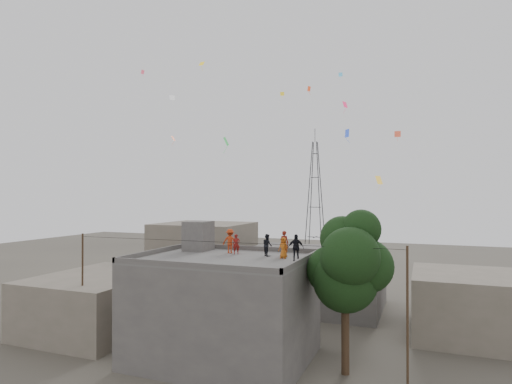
# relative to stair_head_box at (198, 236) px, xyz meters

# --- Properties ---
(ground) EXTENTS (140.00, 140.00, 0.00)m
(ground) POSITION_rel_stair_head_box_xyz_m (3.20, -2.60, -7.10)
(ground) COLOR #403C35
(ground) RESTS_ON ground
(main_building) EXTENTS (10.00, 8.00, 6.10)m
(main_building) POSITION_rel_stair_head_box_xyz_m (3.20, -2.60, -4.05)
(main_building) COLOR #4E4B48
(main_building) RESTS_ON ground
(parapet) EXTENTS (10.00, 8.00, 0.30)m
(parapet) POSITION_rel_stair_head_box_xyz_m (3.20, -2.60, -0.85)
(parapet) COLOR #4E4B48
(parapet) RESTS_ON main_building
(stair_head_box) EXTENTS (1.60, 1.80, 2.00)m
(stair_head_box) POSITION_rel_stair_head_box_xyz_m (0.00, 0.00, 0.00)
(stair_head_box) COLOR #4E4B48
(stair_head_box) RESTS_ON main_building
(neighbor_west) EXTENTS (8.00, 10.00, 4.00)m
(neighbor_west) POSITION_rel_stair_head_box_xyz_m (-7.80, -0.60, -5.10)
(neighbor_west) COLOR #665F50
(neighbor_west) RESTS_ON ground
(neighbor_north) EXTENTS (12.00, 9.00, 5.00)m
(neighbor_north) POSITION_rel_stair_head_box_xyz_m (5.20, 11.40, -4.60)
(neighbor_north) COLOR #4E4B48
(neighbor_north) RESTS_ON ground
(neighbor_northwest) EXTENTS (9.00, 8.00, 7.00)m
(neighbor_northwest) POSITION_rel_stair_head_box_xyz_m (-6.80, 13.40, -3.60)
(neighbor_northwest) COLOR #665F50
(neighbor_northwest) RESTS_ON ground
(neighbor_east) EXTENTS (7.00, 8.00, 4.40)m
(neighbor_east) POSITION_rel_stair_head_box_xyz_m (17.20, 7.40, -4.90)
(neighbor_east) COLOR #665F50
(neighbor_east) RESTS_ON ground
(tree) EXTENTS (4.90, 4.60, 9.10)m
(tree) POSITION_rel_stair_head_box_xyz_m (10.57, -2.00, -1.00)
(tree) COLOR black
(tree) RESTS_ON ground
(utility_line) EXTENTS (20.12, 0.62, 7.40)m
(utility_line) POSITION_rel_stair_head_box_xyz_m (3.70, -3.85, -3.27)
(utility_line) COLOR black
(utility_line) RESTS_ON ground
(transmission_tower) EXTENTS (2.97, 2.97, 20.01)m
(transmission_tower) POSITION_rel_stair_head_box_xyz_m (-0.80, 37.40, 1.97)
(transmission_tower) COLOR black
(transmission_tower) RESTS_ON ground
(person_red_adult) EXTENTS (0.63, 0.47, 1.57)m
(person_red_adult) POSITION_rel_stair_head_box_xyz_m (6.35, -0.46, -0.21)
(person_red_adult) COLOR maroon
(person_red_adult) RESTS_ON main_building
(person_orange_child) EXTENTS (0.68, 0.51, 1.26)m
(person_orange_child) POSITION_rel_stair_head_box_xyz_m (6.59, -1.42, -0.37)
(person_orange_child) COLOR #C35E16
(person_orange_child) RESTS_ON main_building
(person_dark_child) EXTENTS (0.84, 0.84, 1.38)m
(person_dark_child) POSITION_rel_stair_head_box_xyz_m (5.37, -0.89, -0.31)
(person_dark_child) COLOR black
(person_dark_child) RESTS_ON main_building
(person_dark_adult) EXTENTS (0.98, 0.64, 1.55)m
(person_dark_adult) POSITION_rel_stair_head_box_xyz_m (7.60, -2.22, -0.23)
(person_dark_adult) COLOR black
(person_dark_adult) RESTS_ON main_building
(person_orange_adult) EXTENTS (1.10, 0.73, 1.58)m
(person_orange_adult) POSITION_rel_stair_head_box_xyz_m (2.66, -0.53, -0.21)
(person_orange_adult) COLOR #B13514
(person_orange_adult) RESTS_ON main_building
(person_red_child) EXTENTS (0.56, 0.50, 1.28)m
(person_red_child) POSITION_rel_stair_head_box_xyz_m (3.22, -0.79, -0.36)
(person_red_child) COLOR maroon
(person_red_child) RESTS_ON main_building
(kites) EXTENTS (21.32, 14.45, 10.29)m
(kites) POSITION_rel_stair_head_box_xyz_m (4.41, 3.67, 8.67)
(kites) COLOR #E34517
(kites) RESTS_ON ground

